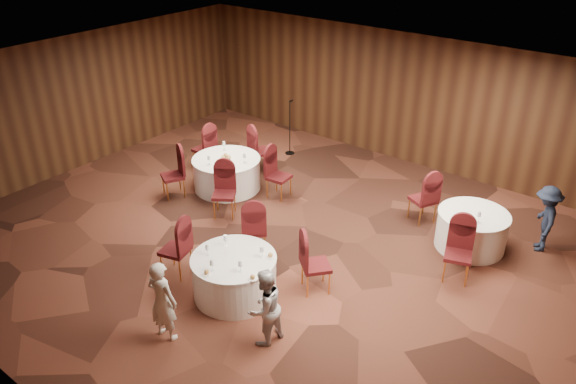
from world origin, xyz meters
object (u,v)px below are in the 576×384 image
Objects in this scene: table_left at (227,173)px; woman_b at (265,307)px; man_c at (545,219)px; table_main at (234,276)px; table_right at (471,230)px; woman_a at (162,301)px; mic_stand at (290,139)px.

woman_b is at bearing -40.38° from table_left.
woman_b is 5.75m from man_c.
table_main and table_left have the same top height.
table_right is 1.04× the size of woman_b.
woman_b is (-1.48, -4.40, 0.27)m from table_right.
table_left is 6.73m from man_c.
woman_b is (1.13, -0.55, 0.27)m from table_main.
table_left is 1.13× the size of woman_a.
mic_stand reaches higher than table_left.
man_c reaches higher than woman_b.
woman_b reaches higher than table_main.
man_c is at bearing 51.24° from table_main.
table_right is (5.39, 1.07, -0.00)m from table_left.
table_right is 4.65m from woman_b.
table_left is 1.17× the size of man_c.
table_left is at bearing -94.87° from man_c.
man_c is (6.50, -0.59, 0.25)m from mic_stand.
man_c reaches higher than table_left.
man_c is (3.83, 6.01, -0.02)m from woman_a.
mic_stand is at bearing -74.87° from woman_a.
table_left is at bearing -168.74° from table_right.
table_main is at bearing -124.18° from table_right.
mic_stand is (-2.81, 5.19, 0.04)m from table_main.
table_main is 3.92m from table_left.
table_main is 1.12× the size of woman_b.
table_right is at bearing -75.76° from man_c.
table_main is 4.65m from table_right.
table_main is 1.04× the size of woman_a.
man_c is at bearing 34.87° from table_right.
table_main is 5.90m from mic_stand.
man_c is at bearing -5.19° from mic_stand.
table_main is 0.93× the size of table_left.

